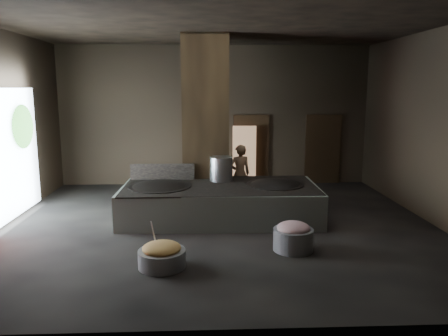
{
  "coord_description": "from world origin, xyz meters",
  "views": [
    {
      "loc": [
        -0.32,
        -9.78,
        3.14
      ],
      "look_at": [
        0.14,
        0.54,
        1.25
      ],
      "focal_mm": 35.0,
      "sensor_mm": 36.0,
      "label": 1
    }
  ],
  "objects_px": {
    "wok_left": "(160,190)",
    "veg_basin": "(162,258)",
    "wok_right": "(275,188)",
    "hearth_platform": "(220,202)",
    "meat_basin": "(293,239)",
    "cook": "(240,174)",
    "stock_pot": "(221,169)"
  },
  "relations": [
    {
      "from": "wok_left",
      "to": "veg_basin",
      "type": "height_order",
      "value": "wok_left"
    },
    {
      "from": "wok_left",
      "to": "wok_right",
      "type": "bearing_deg",
      "value": 2.05
    },
    {
      "from": "hearth_platform",
      "to": "wok_left",
      "type": "xyz_separation_m",
      "value": [
        -1.45,
        -0.05,
        0.34
      ]
    },
    {
      "from": "hearth_platform",
      "to": "meat_basin",
      "type": "relative_size",
      "value": 5.99
    },
    {
      "from": "wok_right",
      "to": "meat_basin",
      "type": "distance_m",
      "value": 2.3
    },
    {
      "from": "wok_left",
      "to": "veg_basin",
      "type": "bearing_deg",
      "value": -83.73
    },
    {
      "from": "cook",
      "to": "veg_basin",
      "type": "distance_m",
      "value": 4.8
    },
    {
      "from": "stock_pot",
      "to": "cook",
      "type": "xyz_separation_m",
      "value": [
        0.55,
        0.98,
        -0.32
      ]
    },
    {
      "from": "wok_left",
      "to": "hearth_platform",
      "type": "bearing_deg",
      "value": 1.97
    },
    {
      "from": "wok_right",
      "to": "veg_basin",
      "type": "distance_m",
      "value": 3.9
    },
    {
      "from": "wok_left",
      "to": "cook",
      "type": "bearing_deg",
      "value": 37.58
    },
    {
      "from": "cook",
      "to": "veg_basin",
      "type": "relative_size",
      "value": 1.91
    },
    {
      "from": "wok_left",
      "to": "wok_right",
      "type": "relative_size",
      "value": 1.07
    },
    {
      "from": "veg_basin",
      "to": "wok_right",
      "type": "bearing_deg",
      "value": 49.86
    },
    {
      "from": "cook",
      "to": "meat_basin",
      "type": "distance_m",
      "value": 3.84
    },
    {
      "from": "wok_left",
      "to": "meat_basin",
      "type": "relative_size",
      "value": 1.89
    },
    {
      "from": "hearth_platform",
      "to": "meat_basin",
      "type": "height_order",
      "value": "hearth_platform"
    },
    {
      "from": "wok_left",
      "to": "cook",
      "type": "distance_m",
      "value": 2.59
    },
    {
      "from": "wok_right",
      "to": "veg_basin",
      "type": "xyz_separation_m",
      "value": [
        -2.49,
        -2.95,
        -0.59
      ]
    },
    {
      "from": "wok_left",
      "to": "wok_right",
      "type": "height_order",
      "value": "wok_left"
    },
    {
      "from": "stock_pot",
      "to": "cook",
      "type": "bearing_deg",
      "value": 60.57
    },
    {
      "from": "stock_pot",
      "to": "veg_basin",
      "type": "height_order",
      "value": "stock_pot"
    },
    {
      "from": "stock_pot",
      "to": "veg_basin",
      "type": "distance_m",
      "value": 3.78
    },
    {
      "from": "hearth_platform",
      "to": "wok_left",
      "type": "distance_m",
      "value": 1.49
    },
    {
      "from": "hearth_platform",
      "to": "stock_pot",
      "type": "distance_m",
      "value": 0.91
    },
    {
      "from": "veg_basin",
      "to": "wok_left",
      "type": "bearing_deg",
      "value": 96.27
    },
    {
      "from": "wok_right",
      "to": "wok_left",
      "type": "bearing_deg",
      "value": -177.95
    },
    {
      "from": "veg_basin",
      "to": "meat_basin",
      "type": "distance_m",
      "value": 2.6
    },
    {
      "from": "wok_left",
      "to": "stock_pot",
      "type": "distance_m",
      "value": 1.66
    },
    {
      "from": "hearth_platform",
      "to": "stock_pot",
      "type": "height_order",
      "value": "stock_pot"
    },
    {
      "from": "cook",
      "to": "meat_basin",
      "type": "height_order",
      "value": "cook"
    },
    {
      "from": "stock_pot",
      "to": "hearth_platform",
      "type": "bearing_deg",
      "value": -95.19
    }
  ]
}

